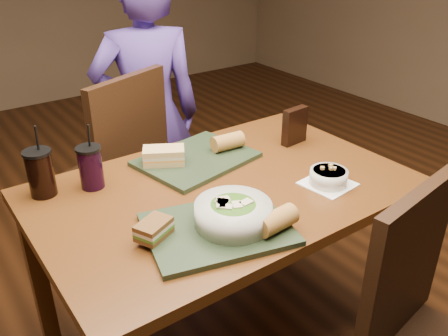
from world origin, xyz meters
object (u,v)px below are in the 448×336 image
at_px(soup_bowl, 329,177).
at_px(chip_bag, 295,126).
at_px(dining_table, 224,207).
at_px(sandwich_near, 154,229).
at_px(chair_far, 124,165).
at_px(sandwich_far, 164,156).
at_px(cup_berry, 91,167).
at_px(tray_near, 218,229).
at_px(baguette_far, 228,142).
at_px(cup_cola, 41,173).
at_px(baguette_near, 277,220).
at_px(tray_far, 196,159).
at_px(salad_bowl, 233,212).
at_px(diner, 149,117).
at_px(chair_near, 425,334).

bearing_deg(soup_bowl, chip_bag, 66.18).
distance_m(dining_table, sandwich_near, 0.41).
distance_m(chair_far, sandwich_far, 0.51).
height_order(sandwich_near, cup_berry, cup_berry).
relative_size(tray_near, sandwich_far, 2.40).
distance_m(baguette_far, cup_cola, 0.71).
bearing_deg(chip_bag, cup_berry, 165.82).
distance_m(dining_table, baguette_near, 0.36).
relative_size(tray_far, baguette_near, 3.25).
height_order(salad_bowl, sandwich_far, salad_bowl).
distance_m(sandwich_near, chip_bag, 0.86).
bearing_deg(soup_bowl, cup_berry, 145.59).
relative_size(diner, sandwich_far, 8.32).
relative_size(diner, sandwich_near, 11.67).
xyz_separation_m(sandwich_near, sandwich_far, (0.26, 0.40, 0.01)).
bearing_deg(chair_near, tray_near, 126.75).
relative_size(dining_table, tray_near, 3.10).
bearing_deg(dining_table, chip_bag, 16.03).
height_order(tray_near, baguette_far, baguette_far).
relative_size(soup_bowl, chip_bag, 1.17).
height_order(baguette_near, baguette_far, same).
height_order(sandwich_near, chip_bag, chip_bag).
relative_size(baguette_far, cup_cola, 0.51).
bearing_deg(chair_far, tray_far, -78.02).
xyz_separation_m(baguette_far, chip_bag, (0.29, -0.08, 0.03)).
relative_size(chair_near, baguette_far, 7.42).
bearing_deg(cup_berry, baguette_near, -60.92).
distance_m(diner, baguette_far, 0.60).
xyz_separation_m(salad_bowl, cup_berry, (-0.25, 0.49, 0.02)).
xyz_separation_m(chair_near, chip_bag, (0.26, 0.85, 0.30)).
relative_size(chair_far, diner, 0.70).
xyz_separation_m(chair_near, tray_far, (-0.17, 0.94, 0.23)).
relative_size(cup_cola, chip_bag, 1.65).
bearing_deg(sandwich_far, baguette_near, -84.82).
xyz_separation_m(dining_table, tray_near, (-0.18, -0.22, 0.10)).
xyz_separation_m(chair_far, baguette_far, (0.24, -0.49, 0.24)).
height_order(dining_table, tray_far, tray_far).
relative_size(chair_near, chair_far, 0.94).
bearing_deg(diner, tray_near, 91.44).
height_order(sandwich_far, baguette_near, baguette_near).
height_order(diner, cup_cola, diner).
xyz_separation_m(salad_bowl, sandwich_far, (0.03, 0.48, -0.01)).
distance_m(sandwich_near, cup_berry, 0.42).
xyz_separation_m(dining_table, chair_near, (0.19, -0.72, -0.13)).
bearing_deg(sandwich_far, cup_berry, 177.14).
bearing_deg(dining_table, sandwich_near, -156.91).
height_order(tray_near, baguette_near, baguette_near).
height_order(diner, salad_bowl, diner).
height_order(tray_near, soup_bowl, soup_bowl).
height_order(chair_near, sandwich_far, chair_near).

